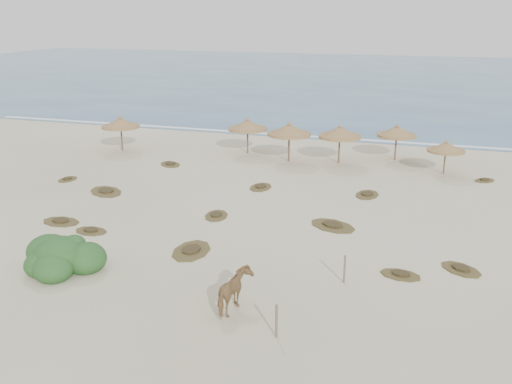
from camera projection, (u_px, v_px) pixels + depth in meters
The scene contains 26 objects.
ground at pixel (237, 252), 26.66m from camera, with size 160.00×160.00×0.00m, color beige.
ocean at pixel (386, 78), 94.77m from camera, with size 200.00×100.00×0.01m, color navy.
foam_line at pixel (334, 138), 50.27m from camera, with size 70.00×0.60×0.01m, color silver.
palapa_0 at pixel (121, 123), 45.27m from camera, with size 4.02×4.02×2.85m.
palapa_1 at pixel (248, 125), 44.29m from camera, with size 3.11×3.11×2.87m.
palapa_2 at pixel (289, 130), 41.90m from camera, with size 3.35×3.35×3.03m.
palapa_3 at pixel (340, 133), 41.42m from camera, with size 3.87×3.87×2.94m.
palapa_4 at pixel (446, 147), 38.80m from camera, with size 2.78×2.78×2.40m.
palapa_5 at pixel (397, 132), 42.35m from camera, with size 3.67×3.67×2.77m.
horse at pixel (234, 292), 21.19m from camera, with size 0.87×1.90×1.61m, color olive.
fence_post_near at pixel (276, 321), 19.56m from camera, with size 0.09×0.09×1.24m, color #6C6151.
fence_post_far at pixel (345, 269), 23.49m from camera, with size 0.09×0.09×1.23m, color #6C6151.
bush at pixel (62, 257), 24.74m from camera, with size 3.84×3.38×1.72m.
scrub_0 at pixel (61, 221), 30.37m from camera, with size 2.27×1.60×0.16m.
scrub_1 at pixel (106, 191), 35.38m from camera, with size 3.18×2.99×0.16m.
scrub_2 at pixel (216, 215), 31.26m from camera, with size 1.58×2.10×0.16m.
scrub_3 at pixel (333, 225), 29.80m from camera, with size 3.12×2.75×0.16m.
scrub_4 at pixel (461, 269), 24.79m from camera, with size 2.26×2.16×0.16m.
scrub_6 at pixel (170, 164), 41.63m from camera, with size 2.34×2.34×0.16m.
scrub_7 at pixel (367, 194), 34.79m from camera, with size 1.59×2.22×0.16m.
scrub_8 at pixel (68, 179), 37.95m from camera, with size 1.09×1.61×0.16m.
scrub_9 at pixel (191, 250), 26.71m from camera, with size 1.85×2.70×0.16m.
scrub_10 at pixel (485, 180), 37.71m from camera, with size 1.73×1.75×0.16m.
scrub_11 at pixel (91, 231), 29.09m from camera, with size 1.89×1.34×0.16m.
scrub_12 at pixel (401, 275), 24.28m from camera, with size 1.91×1.41×0.16m.
scrub_13 at pixel (261, 187), 36.26m from camera, with size 1.38×2.05×0.16m.
Camera 1 is at (8.22, -23.12, 10.82)m, focal length 40.00 mm.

